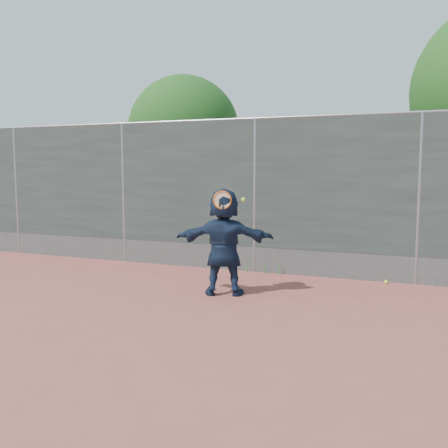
% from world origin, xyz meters
% --- Properties ---
extents(ground, '(80.00, 80.00, 0.00)m').
position_xyz_m(ground, '(0.00, 0.00, 0.00)').
color(ground, '#9E4C42').
rests_on(ground, ground).
extents(player, '(1.68, 0.96, 1.73)m').
position_xyz_m(player, '(0.11, 1.60, 0.87)').
color(player, '#16253E').
rests_on(player, ground).
extents(ball_ground, '(0.07, 0.07, 0.07)m').
position_xyz_m(ball_ground, '(2.52, 3.35, 0.03)').
color(ball_ground, '#C6EE34').
rests_on(ball_ground, ground).
extents(fence, '(20.00, 0.06, 3.03)m').
position_xyz_m(fence, '(-0.00, 3.50, 1.58)').
color(fence, '#38423D').
rests_on(fence, ground).
extents(swing_action, '(0.49, 0.19, 0.51)m').
position_xyz_m(swing_action, '(0.18, 1.41, 1.54)').
color(swing_action, '#D15E13').
rests_on(swing_action, ground).
extents(tree_left, '(3.15, 3.00, 4.53)m').
position_xyz_m(tree_left, '(-2.85, 6.55, 2.94)').
color(tree_left, '#382314').
rests_on(tree_left, ground).
extents(weed_clump, '(0.68, 0.07, 0.30)m').
position_xyz_m(weed_clump, '(0.29, 3.38, 0.13)').
color(weed_clump, '#387226').
rests_on(weed_clump, ground).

